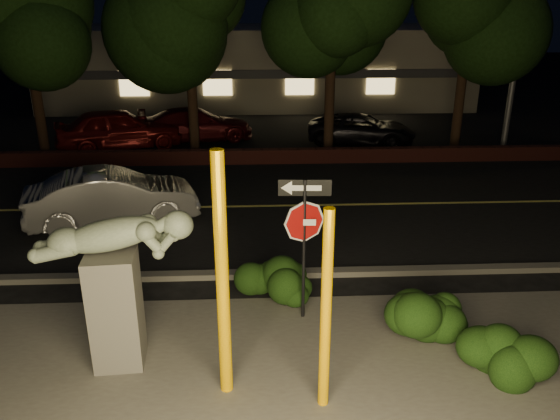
% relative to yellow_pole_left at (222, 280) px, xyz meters
% --- Properties ---
extents(ground, '(90.00, 90.00, 0.00)m').
position_rel_yellow_pole_left_xyz_m(ground, '(0.71, 10.55, -1.78)').
color(ground, black).
rests_on(ground, ground).
extents(patio, '(14.00, 6.00, 0.02)m').
position_rel_yellow_pole_left_xyz_m(patio, '(0.71, -0.45, -1.77)').
color(patio, '#4C4944').
rests_on(patio, ground).
extents(road, '(80.00, 8.00, 0.01)m').
position_rel_yellow_pole_left_xyz_m(road, '(0.71, 7.55, -1.78)').
color(road, black).
rests_on(road, ground).
extents(lane_marking, '(80.00, 0.12, 0.00)m').
position_rel_yellow_pole_left_xyz_m(lane_marking, '(0.71, 7.55, -1.77)').
color(lane_marking, '#CDC152').
rests_on(lane_marking, road).
extents(curb, '(80.00, 0.25, 0.12)m').
position_rel_yellow_pole_left_xyz_m(curb, '(0.71, 3.45, -1.72)').
color(curb, '#4C4944').
rests_on(curb, ground).
extents(brick_wall, '(40.00, 0.35, 0.50)m').
position_rel_yellow_pole_left_xyz_m(brick_wall, '(0.71, 11.85, -1.53)').
color(brick_wall, '#431815').
rests_on(brick_wall, ground).
extents(parking_lot, '(40.00, 12.00, 0.01)m').
position_rel_yellow_pole_left_xyz_m(parking_lot, '(0.71, 17.55, -1.78)').
color(parking_lot, black).
rests_on(parking_lot, ground).
extents(building, '(22.00, 10.20, 4.00)m').
position_rel_yellow_pole_left_xyz_m(building, '(0.71, 25.54, 0.22)').
color(building, slate).
rests_on(building, ground).
extents(yellow_pole_left, '(0.18, 0.18, 3.57)m').
position_rel_yellow_pole_left_xyz_m(yellow_pole_left, '(0.00, 0.00, 0.00)').
color(yellow_pole_left, '#FFB600').
rests_on(yellow_pole_left, ground).
extents(yellow_pole_right, '(0.15, 0.15, 2.92)m').
position_rel_yellow_pole_left_xyz_m(yellow_pole_right, '(1.35, -0.36, -0.33)').
color(yellow_pole_right, '#FFB200').
rests_on(yellow_pole_right, ground).
extents(signpost, '(0.87, 0.09, 2.56)m').
position_rel_yellow_pole_left_xyz_m(signpost, '(1.26, 1.88, 0.04)').
color(signpost, black).
rests_on(signpost, ground).
extents(sculpture, '(2.31, 0.77, 2.47)m').
position_rel_yellow_pole_left_xyz_m(sculpture, '(-1.62, 0.75, -0.26)').
color(sculpture, '#4C4944').
rests_on(sculpture, ground).
extents(hedge_center, '(1.73, 0.91, 0.87)m').
position_rel_yellow_pole_left_xyz_m(hedge_center, '(0.73, 2.45, -1.35)').
color(hedge_center, black).
rests_on(hedge_center, ground).
extents(hedge_right, '(1.86, 1.46, 1.08)m').
position_rel_yellow_pole_left_xyz_m(hedge_right, '(3.25, 1.21, -1.25)').
color(hedge_right, black).
rests_on(hedge_right, ground).
extents(hedge_far_right, '(1.45, 1.15, 0.88)m').
position_rel_yellow_pole_left_xyz_m(hedge_far_right, '(4.18, 0.10, -1.35)').
color(hedge_far_right, black).
rests_on(hedge_far_right, ground).
extents(silver_sedan, '(4.40, 2.57, 1.37)m').
position_rel_yellow_pole_left_xyz_m(silver_sedan, '(-3.11, 6.55, -1.10)').
color(silver_sedan, '#B3B3B8').
rests_on(silver_sedan, ground).
extents(parked_car_red, '(4.97, 3.22, 1.57)m').
position_rel_yellow_pole_left_xyz_m(parked_car_red, '(-4.63, 14.06, -1.00)').
color(parked_car_red, maroon).
rests_on(parked_car_red, ground).
extents(parked_car_darkred, '(4.77, 2.69, 1.30)m').
position_rel_yellow_pole_left_xyz_m(parked_car_darkred, '(-1.87, 15.33, -1.13)').
color(parked_car_darkred, '#420B0F').
rests_on(parked_car_darkred, ground).
extents(parked_car_dark, '(4.51, 2.83, 1.16)m').
position_rel_yellow_pole_left_xyz_m(parked_car_dark, '(4.68, 14.54, -1.20)').
color(parked_car_dark, black).
rests_on(parked_car_dark, ground).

